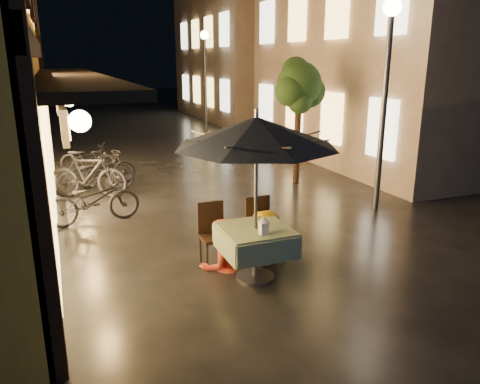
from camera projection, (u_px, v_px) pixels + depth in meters
name	position (u px, v px, depth m)	size (l,w,h in m)	color
ground	(296.00, 267.00, 7.23)	(90.00, 90.00, 0.00)	black
east_building_near	(412.00, 48.00, 14.75)	(7.30, 9.30, 6.80)	#B19D8C
east_building_far	(262.00, 47.00, 24.96)	(7.30, 10.30, 7.30)	#B19D8C
street_tree	(299.00, 87.00, 11.45)	(1.43, 1.20, 3.15)	black
streetlamp_near	(387.00, 68.00, 9.28)	(0.36, 0.36, 4.23)	#59595E
streetlamp_far	(205.00, 63.00, 20.00)	(0.36, 0.36, 4.23)	#59595E
cafe_table	(255.00, 240.00, 6.71)	(0.99, 0.99, 0.78)	#59595E
patio_umbrella	(256.00, 132.00, 6.28)	(2.28, 2.28, 2.46)	#59595E
cafe_chair_left	(213.00, 230.00, 7.24)	(0.42, 0.42, 0.97)	black
cafe_chair_right	(260.00, 224.00, 7.52)	(0.42, 0.42, 0.97)	black
table_lantern	(264.00, 225.00, 6.37)	(0.16, 0.16, 0.25)	white
person_orange	(221.00, 220.00, 7.01)	(0.74, 0.58, 1.53)	#EE4D31
person_yellow	(266.00, 212.00, 7.24)	(1.04, 0.60, 1.61)	#D29702
bicycle_0	(93.00, 200.00, 9.02)	(0.62, 1.79, 0.94)	black
bicycle_1	(87.00, 175.00, 10.67)	(0.51, 1.81, 1.09)	black
bicycle_2	(96.00, 174.00, 11.01)	(0.63, 1.81, 0.95)	black
bicycle_3	(106.00, 168.00, 11.69)	(0.43, 1.53, 0.92)	black
bicycle_4	(88.00, 158.00, 13.09)	(0.54, 1.56, 0.82)	black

